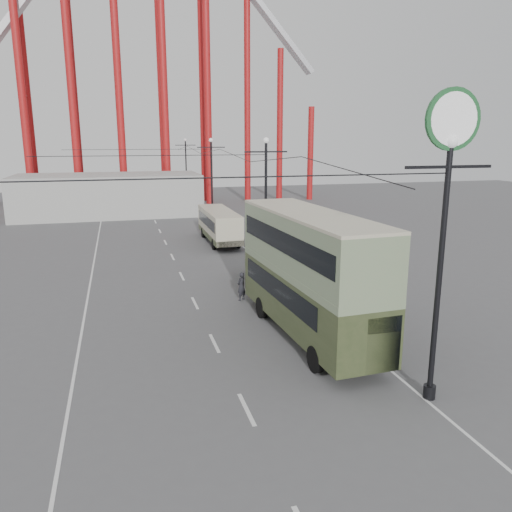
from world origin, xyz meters
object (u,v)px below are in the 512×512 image
object	(u,v)px
single_decker_green	(272,267)
lamp_post_near	(448,180)
pedestrian	(241,286)
double_decker_bus	(309,269)
single_decker_cream	(219,224)

from	to	relation	value
single_decker_green	lamp_post_near	bearing A→B (deg)	-75.40
pedestrian	lamp_post_near	bearing A→B (deg)	71.75
lamp_post_near	pedestrian	size ratio (longest dim) A/B	6.44
lamp_post_near	double_decker_bus	size ratio (longest dim) A/B	0.96
lamp_post_near	single_decker_cream	bearing A→B (deg)	93.46
lamp_post_near	pedestrian	bearing A→B (deg)	106.84
lamp_post_near	double_decker_bus	distance (m)	8.33
double_decker_bus	pedestrian	size ratio (longest dim) A/B	6.70
lamp_post_near	double_decker_bus	bearing A→B (deg)	107.78
lamp_post_near	double_decker_bus	xyz separation A→B (m)	(-2.14, 6.66, -4.52)
lamp_post_near	pedestrian	world-z (taller)	lamp_post_near
double_decker_bus	single_decker_green	size ratio (longest dim) A/B	1.12
single_decker_green	pedestrian	bearing A→B (deg)	-147.38
lamp_post_near	single_decker_green	size ratio (longest dim) A/B	1.07
double_decker_bus	pedestrian	world-z (taller)	double_decker_bus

